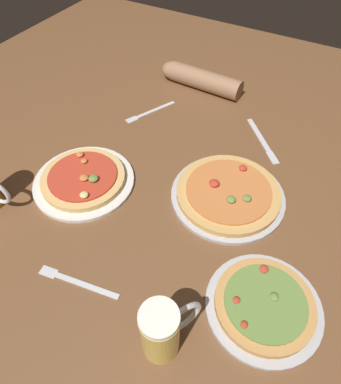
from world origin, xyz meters
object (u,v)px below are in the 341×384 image
at_px(beer_mug_dark, 162,331).
at_px(fork_left, 150,112).
at_px(diner_arm, 198,78).
at_px(knife_right, 262,140).
at_px(pizza_plate_side, 84,179).
at_px(pizza_plate_near, 264,305).
at_px(pizza_plate_far, 228,194).
at_px(fork_spare, 76,282).

xyz_separation_m(beer_mug_dark, fork_left, (-0.46, 0.70, -0.08)).
bearing_deg(diner_arm, knife_right, -29.20).
bearing_deg(knife_right, pizza_plate_side, -132.23).
height_order(pizza_plate_near, diner_arm, diner_arm).
bearing_deg(diner_arm, pizza_plate_near, -54.40).
distance_m(pizza_plate_far, diner_arm, 0.60).
relative_size(pizza_plate_far, beer_mug_dark, 1.97).
relative_size(pizza_plate_near, diner_arm, 0.77).
bearing_deg(fork_spare, diner_arm, 97.67).
height_order(pizza_plate_far, beer_mug_dark, beer_mug_dark).
relative_size(pizza_plate_far, fork_left, 1.68).
bearing_deg(diner_arm, pizza_plate_far, -55.13).
distance_m(pizza_plate_far, beer_mug_dark, 0.46).
distance_m(pizza_plate_far, fork_spare, 0.49).
distance_m(pizza_plate_far, knife_right, 0.30).
distance_m(knife_right, fork_spare, 0.76).
bearing_deg(pizza_plate_side, knife_right, 47.77).
xyz_separation_m(pizza_plate_far, beer_mug_dark, (0.04, -0.45, 0.07)).
bearing_deg(diner_arm, fork_left, -107.90).
height_order(pizza_plate_near, pizza_plate_far, pizza_plate_far).
relative_size(beer_mug_dark, diner_arm, 0.49).
xyz_separation_m(pizza_plate_near, knife_right, (-0.20, 0.57, -0.01)).
distance_m(pizza_plate_near, pizza_plate_far, 0.34).
xyz_separation_m(pizza_plate_near, diner_arm, (-0.55, 0.76, 0.02)).
relative_size(pizza_plate_side, diner_arm, 0.88).
height_order(pizza_plate_side, fork_spare, pizza_plate_side).
xyz_separation_m(fork_spare, diner_arm, (-0.12, 0.93, 0.04)).
height_order(pizza_plate_far, fork_spare, pizza_plate_far).
bearing_deg(pizza_plate_near, diner_arm, 125.60).
height_order(pizza_plate_side, knife_right, pizza_plate_side).
height_order(beer_mug_dark, diner_arm, beer_mug_dark).
bearing_deg(pizza_plate_far, beer_mug_dark, -85.00).
xyz_separation_m(pizza_plate_near, fork_left, (-0.63, 0.52, -0.01)).
xyz_separation_m(beer_mug_dark, knife_right, (-0.03, 0.75, -0.08)).
height_order(fork_left, diner_arm, diner_arm).
bearing_deg(fork_left, pizza_plate_near, -39.56).
bearing_deg(knife_right, pizza_plate_near, -70.84).
height_order(beer_mug_dark, fork_spare, beer_mug_dark).
bearing_deg(pizza_plate_near, knife_right, 109.16).
bearing_deg(beer_mug_dark, pizza_plate_far, 95.00).
relative_size(pizza_plate_near, pizza_plate_far, 0.80).
height_order(pizza_plate_far, fork_left, pizza_plate_far).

